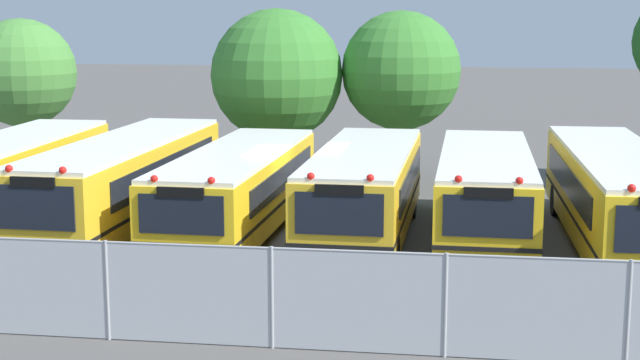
{
  "coord_description": "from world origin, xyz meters",
  "views": [
    {
      "loc": [
        4.34,
        -25.44,
        6.21
      ],
      "look_at": [
        0.58,
        0.0,
        1.6
      ],
      "focal_mm": 53.6,
      "sensor_mm": 36.0,
      "label": 1
    }
  ],
  "objects_px": {
    "school_bus_0": "(11,179)",
    "school_bus_2": "(238,188)",
    "school_bus_4": "(485,192)",
    "tree_1": "(279,77)",
    "school_bus_1": "(125,181)",
    "tree_0": "(23,72)",
    "school_bus_5": "(615,195)",
    "traffic_cone": "(600,331)",
    "school_bus_3": "(364,190)",
    "tree_2": "(397,71)"
  },
  "relations": [
    {
      "from": "school_bus_2",
      "to": "traffic_cone",
      "type": "height_order",
      "value": "school_bus_2"
    },
    {
      "from": "school_bus_2",
      "to": "school_bus_3",
      "type": "relative_size",
      "value": 1.06
    },
    {
      "from": "school_bus_0",
      "to": "tree_2",
      "type": "relative_size",
      "value": 1.59
    },
    {
      "from": "tree_0",
      "to": "traffic_cone",
      "type": "bearing_deg",
      "value": -42.31
    },
    {
      "from": "school_bus_3",
      "to": "traffic_cone",
      "type": "xyz_separation_m",
      "value": [
        5.2,
        -7.91,
        -1.04
      ]
    },
    {
      "from": "school_bus_1",
      "to": "school_bus_5",
      "type": "relative_size",
      "value": 0.97
    },
    {
      "from": "tree_1",
      "to": "traffic_cone",
      "type": "height_order",
      "value": "tree_1"
    },
    {
      "from": "school_bus_3",
      "to": "school_bus_5",
      "type": "xyz_separation_m",
      "value": [
        6.61,
        0.06,
        0.04
      ]
    },
    {
      "from": "school_bus_4",
      "to": "traffic_cone",
      "type": "height_order",
      "value": "school_bus_4"
    },
    {
      "from": "tree_2",
      "to": "tree_1",
      "type": "bearing_deg",
      "value": -173.24
    },
    {
      "from": "traffic_cone",
      "to": "school_bus_0",
      "type": "bearing_deg",
      "value": 153.01
    },
    {
      "from": "school_bus_3",
      "to": "tree_2",
      "type": "relative_size",
      "value": 1.58
    },
    {
      "from": "school_bus_2",
      "to": "tree_0",
      "type": "xyz_separation_m",
      "value": [
        -10.92,
        9.95,
        2.49
      ]
    },
    {
      "from": "school_bus_2",
      "to": "tree_2",
      "type": "relative_size",
      "value": 1.67
    },
    {
      "from": "school_bus_2",
      "to": "tree_1",
      "type": "relative_size",
      "value": 1.65
    },
    {
      "from": "school_bus_1",
      "to": "tree_0",
      "type": "relative_size",
      "value": 1.9
    },
    {
      "from": "school_bus_5",
      "to": "school_bus_3",
      "type": "bearing_deg",
      "value": -0.43
    },
    {
      "from": "school_bus_4",
      "to": "school_bus_5",
      "type": "relative_size",
      "value": 0.84
    },
    {
      "from": "school_bus_2",
      "to": "tree_1",
      "type": "height_order",
      "value": "tree_1"
    },
    {
      "from": "school_bus_5",
      "to": "tree_0",
      "type": "distance_m",
      "value": 23.39
    },
    {
      "from": "school_bus_0",
      "to": "school_bus_4",
      "type": "xyz_separation_m",
      "value": [
        13.4,
        0.38,
        -0.08
      ]
    },
    {
      "from": "school_bus_3",
      "to": "school_bus_4",
      "type": "bearing_deg",
      "value": -174.01
    },
    {
      "from": "school_bus_4",
      "to": "tree_1",
      "type": "xyz_separation_m",
      "value": [
        -7.29,
        8.58,
        2.44
      ]
    },
    {
      "from": "school_bus_2",
      "to": "tree_2",
      "type": "height_order",
      "value": "tree_2"
    },
    {
      "from": "school_bus_2",
      "to": "school_bus_4",
      "type": "bearing_deg",
      "value": -176.25
    },
    {
      "from": "school_bus_0",
      "to": "traffic_cone",
      "type": "height_order",
      "value": "school_bus_0"
    },
    {
      "from": "tree_2",
      "to": "traffic_cone",
      "type": "relative_size",
      "value": 9.15
    },
    {
      "from": "school_bus_0",
      "to": "tree_1",
      "type": "relative_size",
      "value": 1.58
    },
    {
      "from": "tree_2",
      "to": "traffic_cone",
      "type": "distance_m",
      "value": 18.35
    },
    {
      "from": "school_bus_3",
      "to": "tree_0",
      "type": "relative_size",
      "value": 1.66
    },
    {
      "from": "tree_1",
      "to": "tree_2",
      "type": "height_order",
      "value": "tree_1"
    },
    {
      "from": "school_bus_1",
      "to": "school_bus_2",
      "type": "relative_size",
      "value": 1.09
    },
    {
      "from": "tree_0",
      "to": "tree_2",
      "type": "relative_size",
      "value": 0.95
    },
    {
      "from": "school_bus_2",
      "to": "traffic_cone",
      "type": "xyz_separation_m",
      "value": [
        8.72,
        -7.92,
        -0.98
      ]
    },
    {
      "from": "traffic_cone",
      "to": "tree_1",
      "type": "bearing_deg",
      "value": 118.86
    },
    {
      "from": "tree_2",
      "to": "school_bus_5",
      "type": "bearing_deg",
      "value": -55.55
    },
    {
      "from": "school_bus_0",
      "to": "traffic_cone",
      "type": "xyz_separation_m",
      "value": [
        15.35,
        -7.82,
        -1.09
      ]
    },
    {
      "from": "school_bus_2",
      "to": "school_bus_5",
      "type": "xyz_separation_m",
      "value": [
        10.14,
        0.05,
        0.09
      ]
    },
    {
      "from": "school_bus_3",
      "to": "tree_2",
      "type": "distance_m",
      "value": 9.74
    },
    {
      "from": "tree_0",
      "to": "school_bus_5",
      "type": "bearing_deg",
      "value": -25.19
    },
    {
      "from": "school_bus_2",
      "to": "school_bus_1",
      "type": "bearing_deg",
      "value": 2.52
    },
    {
      "from": "school_bus_3",
      "to": "tree_1",
      "type": "distance_m",
      "value": 10.04
    },
    {
      "from": "school_bus_3",
      "to": "tree_1",
      "type": "bearing_deg",
      "value": -64.49
    },
    {
      "from": "school_bus_4",
      "to": "tree_2",
      "type": "xyz_separation_m",
      "value": [
        -3.02,
        9.09,
        2.65
      ]
    },
    {
      "from": "school_bus_0",
      "to": "school_bus_2",
      "type": "height_order",
      "value": "school_bus_0"
    },
    {
      "from": "school_bus_1",
      "to": "tree_2",
      "type": "relative_size",
      "value": 1.81
    },
    {
      "from": "tree_0",
      "to": "traffic_cone",
      "type": "xyz_separation_m",
      "value": [
        19.64,
        -17.88,
        -3.47
      ]
    },
    {
      "from": "school_bus_4",
      "to": "tree_1",
      "type": "distance_m",
      "value": 11.52
    },
    {
      "from": "school_bus_2",
      "to": "traffic_cone",
      "type": "bearing_deg",
      "value": 139.19
    },
    {
      "from": "school_bus_1",
      "to": "school_bus_3",
      "type": "relative_size",
      "value": 1.14
    }
  ]
}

